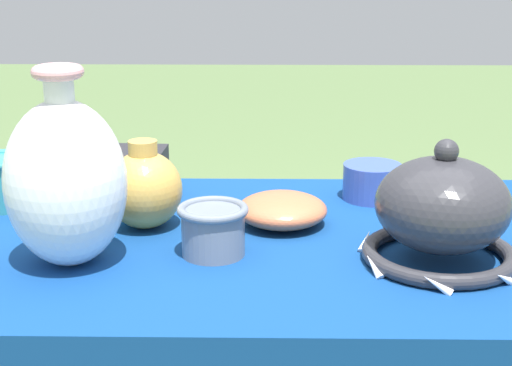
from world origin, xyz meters
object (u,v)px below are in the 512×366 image
Objects in this scene: vase_tall_bulbous at (66,181)px; jar_round_ochre at (144,189)px; vase_dome_bell at (442,214)px; cup_wide_slate at (213,228)px; bowl_shallow_terracotta at (281,210)px; pot_squat_cobalt at (372,182)px; mosaic_tile_box at (117,175)px; cup_wide_teal at (3,179)px.

vase_tall_bulbous is 0.18m from jar_round_ochre.
cup_wide_slate is at bearing 176.38° from vase_dome_bell.
pot_squat_cobalt reaches higher than bowl_shallow_terracotta.
cup_wide_slate is 0.73× the size of jar_round_ochre.
vase_tall_bulbous is at bearing -146.76° from pot_squat_cobalt.
pot_squat_cobalt is (0.45, 0.01, -0.01)m from mosaic_tile_box.
jar_round_ochre is (0.07, -0.14, 0.02)m from mosaic_tile_box.
pot_squat_cobalt is at bearing 4.30° from mosaic_tile_box.
bowl_shallow_terracotta is (-0.22, 0.15, -0.05)m from vase_dome_bell.
vase_dome_bell is 1.66× the size of jar_round_ochre.
cup_wide_teal is at bearing 169.94° from bowl_shallow_terracotta.
mosaic_tile_box reaches higher than cup_wide_slate.
bowl_shallow_terracotta is (0.28, -0.13, -0.02)m from mosaic_tile_box.
bowl_shallow_terracotta is at bearing -21.23° from mosaic_tile_box.
vase_dome_bell reaches higher than jar_round_ochre.
vase_tall_bulbous is 0.31m from cup_wide_teal.
mosaic_tile_box is 0.16m from jar_round_ochre.
cup_wide_teal reaches higher than mosaic_tile_box.
mosaic_tile_box is at bearing 116.29° from jar_round_ochre.
bowl_shallow_terracotta is at bearing 52.29° from cup_wide_slate.
mosaic_tile_box is 1.21× the size of jar_round_ochre.
bowl_shallow_terracotta is 1.41× the size of pot_squat_cobalt.
cup_wide_teal reaches higher than cup_wide_slate.
pot_squat_cobalt is at bearing 40.37° from bowl_shallow_terracotta.
vase_tall_bulbous is at bearing -54.94° from cup_wide_teal.
mosaic_tile_box is 0.32m from cup_wide_slate.
cup_wide_slate is at bearing 10.05° from vase_tall_bulbous.
jar_round_ochre is 0.22m from bowl_shallow_terracotta.
pot_squat_cobalt is (0.38, 0.15, -0.03)m from jar_round_ochre.
pot_squat_cobalt is (-0.06, 0.29, -0.04)m from vase_dome_bell.
vase_tall_bulbous is 0.52m from vase_dome_bell.
cup_wide_slate is 0.43m from cup_wide_teal.
vase_dome_bell is 1.37× the size of mosaic_tile_box.
vase_tall_bulbous reaches higher than cup_wide_teal.
bowl_shallow_terracotta is (0.10, 0.13, -0.02)m from cup_wide_slate.
vase_tall_bulbous is at bearing -169.95° from cup_wide_slate.
pot_squat_cobalt is (0.26, 0.27, -0.01)m from cup_wide_slate.
vase_tall_bulbous reaches higher than cup_wide_slate.
vase_tall_bulbous reaches higher than bowl_shallow_terracotta.
vase_dome_bell is at bearing -3.62° from cup_wide_slate.
vase_dome_bell is 2.27× the size of cup_wide_slate.
vase_dome_bell is at bearing -18.50° from cup_wide_teal.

